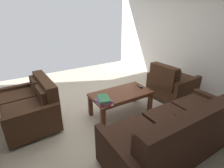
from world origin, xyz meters
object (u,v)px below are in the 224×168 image
book_stack (104,101)px  tv_remote (140,86)px  armchair_side (171,84)px  sofa_main (178,132)px  loveseat_near (31,106)px  coffee_table (121,96)px

book_stack → tv_remote: bearing=-166.6°
armchair_side → book_stack: 1.84m
sofa_main → armchair_side: (-1.27, -1.22, -0.03)m
sofa_main → tv_remote: (-0.40, -1.30, 0.09)m
sofa_main → loveseat_near: bearing=-49.6°
sofa_main → loveseat_near: size_ratio=1.62×
sofa_main → armchair_side: bearing=-136.0°
sofa_main → armchair_side: sofa_main is taller
loveseat_near → armchair_side: size_ratio=1.39×
coffee_table → book_stack: book_stack is taller
loveseat_near → coffee_table: bearing=158.4°
loveseat_near → tv_remote: loveseat_near is taller
armchair_side → tv_remote: 0.87m
armchair_side → book_stack: (1.82, 0.15, 0.17)m
armchair_side → loveseat_near: bearing=-12.9°
coffee_table → loveseat_near: bearing=-21.6°
book_stack → tv_remote: 0.99m
loveseat_near → coffee_table: size_ratio=1.09×
sofa_main → book_stack: 1.22m
tv_remote → loveseat_near: bearing=-16.1°
loveseat_near → tv_remote: (-2.00, 0.58, 0.13)m
armchair_side → coffee_table: bearing=-2.2°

